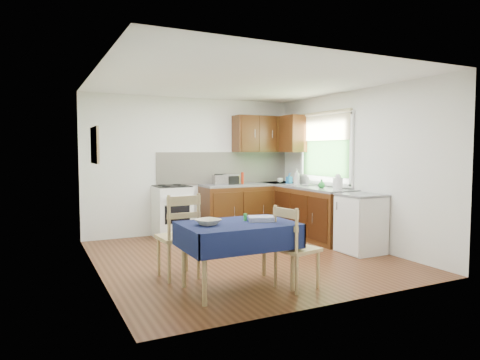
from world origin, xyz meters
name	(u,v)px	position (x,y,z in m)	size (l,w,h in m)	color
floor	(243,257)	(0.00, 0.00, 0.00)	(4.20, 4.20, 0.00)	#482513
ceiling	(243,81)	(0.00, 0.00, 2.50)	(4.00, 4.20, 0.02)	white
wall_back	(193,166)	(0.00, 2.10, 1.25)	(4.00, 0.02, 2.50)	white
wall_front	(338,179)	(0.00, -2.10, 1.25)	(4.00, 0.02, 2.50)	white
wall_left	(96,174)	(-2.00, 0.00, 1.25)	(0.02, 4.20, 2.50)	silver
wall_right	(353,168)	(2.00, 0.00, 1.25)	(0.02, 4.20, 2.50)	white
base_cabinets	(278,210)	(1.36, 1.26, 0.43)	(1.90, 2.30, 0.86)	#381E09
worktop_back	(250,185)	(1.05, 1.80, 0.88)	(1.90, 0.60, 0.04)	gray
worktop_right	(314,188)	(1.70, 0.65, 0.88)	(0.60, 1.70, 0.04)	gray
worktop_corner	(279,183)	(1.70, 1.80, 0.88)	(0.60, 0.60, 0.04)	gray
splashback	(225,168)	(0.65, 2.08, 1.20)	(2.70, 0.02, 0.60)	beige
upper_cabinets	(272,134)	(1.52, 1.80, 1.85)	(1.20, 0.85, 0.70)	#381E09
stove	(172,211)	(-0.50, 1.80, 0.46)	(0.60, 0.61, 0.92)	white
window	(325,144)	(1.97, 0.70, 1.65)	(0.04, 1.48, 1.26)	#265222
fridge	(361,223)	(1.70, -0.55, 0.44)	(0.58, 0.60, 0.89)	white
corkboard	(95,145)	(-1.97, 0.30, 1.60)	(0.04, 0.62, 0.47)	#A68C53
dining_table	(238,232)	(-0.70, -1.26, 0.64)	(1.23, 0.83, 0.74)	#0E193B
chair_far	(180,233)	(-1.14, -0.58, 0.54)	(0.48, 0.48, 1.03)	#A68C53
chair_near	(294,245)	(-0.13, -1.52, 0.49)	(0.49, 0.49, 0.93)	#A68C53
toaster	(220,180)	(0.41, 1.76, 0.99)	(0.26, 0.16, 0.20)	#B7B6BB
sandwich_press	(228,179)	(0.60, 1.84, 0.99)	(0.33, 0.29, 0.19)	black
sauce_bottle	(242,178)	(0.85, 1.73, 1.01)	(0.05, 0.05, 0.22)	#B8270E
yellow_packet	(236,179)	(0.81, 1.95, 0.98)	(0.13, 0.08, 0.17)	yellow
dish_rack	(301,184)	(1.69, 1.02, 0.92)	(0.45, 0.34, 0.21)	gray
kettle	(338,183)	(1.69, -0.01, 1.01)	(0.15, 0.15, 0.26)	white
cup	(280,180)	(1.68, 1.73, 0.94)	(0.11, 0.11, 0.09)	white
soap_bottle_a	(297,177)	(1.59, 1.01, 1.05)	(0.12, 0.12, 0.30)	white
soap_bottle_b	(289,179)	(1.68, 1.40, 1.00)	(0.09, 0.09, 0.20)	#1F6EB9
soap_bottle_c	(322,184)	(1.66, 0.38, 0.97)	(0.12, 0.12, 0.15)	#258835
plate_bowl	(208,222)	(-1.04, -1.24, 0.77)	(0.26, 0.26, 0.06)	beige
book	(253,218)	(-0.42, -1.10, 0.75)	(0.17, 0.23, 0.02)	white
spice_jar	(245,217)	(-0.56, -1.18, 0.78)	(0.04, 0.04, 0.08)	green
tea_towel	(261,219)	(-0.40, -1.27, 0.77)	(0.28, 0.22, 0.05)	navy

